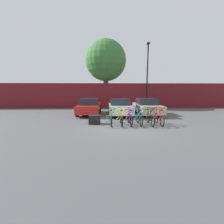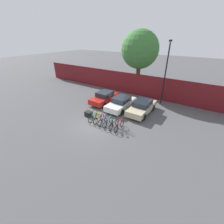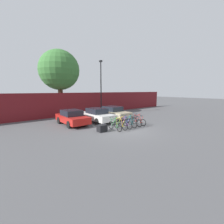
{
  "view_description": "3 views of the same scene",
  "coord_description": "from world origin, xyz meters",
  "px_view_note": "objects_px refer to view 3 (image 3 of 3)",
  "views": [
    {
      "loc": [
        -0.89,
        -8.36,
        2.06
      ],
      "look_at": [
        -0.6,
        0.92,
        0.74
      ],
      "focal_mm": 24.0,
      "sensor_mm": 36.0,
      "label": 1
    },
    {
      "loc": [
        8.03,
        -9.27,
        7.63
      ],
      "look_at": [
        1.23,
        0.93,
        1.31
      ],
      "focal_mm": 24.0,
      "sensor_mm": 36.0,
      "label": 2
    },
    {
      "loc": [
        -8.33,
        -8.58,
        3.25
      ],
      "look_at": [
        -0.04,
        1.66,
        1.33
      ],
      "focal_mm": 24.0,
      "sensor_mm": 36.0,
      "label": 3
    }
  ],
  "objects_px": {
    "car_white": "(97,115)",
    "bike_rack": "(126,122)",
    "bicycle_red": "(139,121)",
    "tree_behind_hoarding": "(59,70)",
    "bicycle_yellow": "(120,125)",
    "cargo_crate": "(102,128)",
    "bicycle_teal": "(130,123)",
    "car_red": "(72,117)",
    "bicycle_purple": "(125,124)",
    "lamp_post": "(101,85)",
    "bicycle_black": "(135,122)",
    "bicycle_green": "(115,126)",
    "car_beige": "(113,112)"
  },
  "relations": [
    {
      "from": "bicycle_red",
      "to": "car_beige",
      "type": "xyz_separation_m",
      "value": [
        0.35,
        4.22,
        0.31
      ]
    },
    {
      "from": "car_white",
      "to": "bike_rack",
      "type": "bearing_deg",
      "value": -80.38
    },
    {
      "from": "bicycle_green",
      "to": "tree_behind_hoarding",
      "type": "bearing_deg",
      "value": 93.49
    },
    {
      "from": "bicycle_green",
      "to": "car_white",
      "type": "height_order",
      "value": "car_white"
    },
    {
      "from": "bicycle_purple",
      "to": "lamp_post",
      "type": "height_order",
      "value": "lamp_post"
    },
    {
      "from": "bicycle_black",
      "to": "tree_behind_hoarding",
      "type": "bearing_deg",
      "value": 100.99
    },
    {
      "from": "tree_behind_hoarding",
      "to": "cargo_crate",
      "type": "bearing_deg",
      "value": -93.44
    },
    {
      "from": "car_white",
      "to": "tree_behind_hoarding",
      "type": "distance_m",
      "value": 8.7
    },
    {
      "from": "car_white",
      "to": "bicycle_yellow",
      "type": "bearing_deg",
      "value": -93.44
    },
    {
      "from": "bicycle_red",
      "to": "tree_behind_hoarding",
      "type": "relative_size",
      "value": 0.2
    },
    {
      "from": "bicycle_red",
      "to": "tree_behind_hoarding",
      "type": "height_order",
      "value": "tree_behind_hoarding"
    },
    {
      "from": "bicycle_green",
      "to": "lamp_post",
      "type": "relative_size",
      "value": 0.24
    },
    {
      "from": "bicycle_red",
      "to": "tree_behind_hoarding",
      "type": "distance_m",
      "value": 12.52
    },
    {
      "from": "bike_rack",
      "to": "car_white",
      "type": "height_order",
      "value": "car_white"
    },
    {
      "from": "cargo_crate",
      "to": "bicycle_black",
      "type": "bearing_deg",
      "value": -5.94
    },
    {
      "from": "bicycle_red",
      "to": "car_white",
      "type": "height_order",
      "value": "car_white"
    },
    {
      "from": "bicycle_purple",
      "to": "car_white",
      "type": "bearing_deg",
      "value": 92.57
    },
    {
      "from": "bicycle_purple",
      "to": "lamp_post",
      "type": "distance_m",
      "value": 9.27
    },
    {
      "from": "bicycle_teal",
      "to": "tree_behind_hoarding",
      "type": "xyz_separation_m",
      "value": [
        -2.11,
        10.77,
        5.44
      ]
    },
    {
      "from": "car_beige",
      "to": "lamp_post",
      "type": "height_order",
      "value": "lamp_post"
    },
    {
      "from": "cargo_crate",
      "to": "tree_behind_hoarding",
      "type": "distance_m",
      "value": 11.82
    },
    {
      "from": "bicycle_teal",
      "to": "cargo_crate",
      "type": "distance_m",
      "value": 2.76
    },
    {
      "from": "bicycle_teal",
      "to": "tree_behind_hoarding",
      "type": "relative_size",
      "value": 0.2
    },
    {
      "from": "bike_rack",
      "to": "car_white",
      "type": "xyz_separation_m",
      "value": [
        -0.63,
        3.7,
        0.21
      ]
    },
    {
      "from": "lamp_post",
      "to": "bicycle_purple",
      "type": "bearing_deg",
      "value": -111.1
    },
    {
      "from": "bicycle_red",
      "to": "bike_rack",
      "type": "bearing_deg",
      "value": 172.67
    },
    {
      "from": "bicycle_yellow",
      "to": "bicycle_black",
      "type": "height_order",
      "value": "same"
    },
    {
      "from": "bicycle_teal",
      "to": "bicycle_black",
      "type": "distance_m",
      "value": 0.67
    },
    {
      "from": "bicycle_yellow",
      "to": "bicycle_red",
      "type": "height_order",
      "value": "same"
    },
    {
      "from": "car_beige",
      "to": "lamp_post",
      "type": "bearing_deg",
      "value": 75.85
    },
    {
      "from": "bicycle_teal",
      "to": "car_red",
      "type": "xyz_separation_m",
      "value": [
        -3.5,
        4.22,
        0.31
      ]
    },
    {
      "from": "tree_behind_hoarding",
      "to": "bicycle_green",
      "type": "bearing_deg",
      "value": -87.83
    },
    {
      "from": "cargo_crate",
      "to": "car_white",
      "type": "bearing_deg",
      "value": 61.94
    },
    {
      "from": "bicycle_black",
      "to": "lamp_post",
      "type": "xyz_separation_m",
      "value": [
        1.83,
        7.97,
        3.59
      ]
    },
    {
      "from": "cargo_crate",
      "to": "tree_behind_hoarding",
      "type": "height_order",
      "value": "tree_behind_hoarding"
    },
    {
      "from": "bicycle_teal",
      "to": "bike_rack",
      "type": "bearing_deg",
      "value": 148.16
    },
    {
      "from": "bicycle_green",
      "to": "car_white",
      "type": "relative_size",
      "value": 0.4
    },
    {
      "from": "car_white",
      "to": "bicycle_red",
      "type": "bearing_deg",
      "value": -61.57
    },
    {
      "from": "car_beige",
      "to": "cargo_crate",
      "type": "xyz_separation_m",
      "value": [
        -4.3,
        -3.86,
        -0.42
      ]
    },
    {
      "from": "bicycle_teal",
      "to": "bicycle_red",
      "type": "distance_m",
      "value": 1.21
    },
    {
      "from": "bicycle_purple",
      "to": "bicycle_teal",
      "type": "height_order",
      "value": "same"
    },
    {
      "from": "bicycle_purple",
      "to": "bicycle_teal",
      "type": "distance_m",
      "value": 0.57
    },
    {
      "from": "bicycle_red",
      "to": "car_white",
      "type": "xyz_separation_m",
      "value": [
        -2.09,
        3.85,
        0.31
      ]
    },
    {
      "from": "lamp_post",
      "to": "cargo_crate",
      "type": "relative_size",
      "value": 10.3
    },
    {
      "from": "bicycle_black",
      "to": "car_red",
      "type": "height_order",
      "value": "car_red"
    },
    {
      "from": "cargo_crate",
      "to": "bicycle_green",
      "type": "bearing_deg",
      "value": -18.96
    },
    {
      "from": "bike_rack",
      "to": "bicycle_red",
      "type": "height_order",
      "value": "bicycle_red"
    },
    {
      "from": "bicycle_red",
      "to": "car_red",
      "type": "bearing_deg",
      "value": 136.6
    },
    {
      "from": "cargo_crate",
      "to": "lamp_post",
      "type": "bearing_deg",
      "value": 55.46
    },
    {
      "from": "bicycle_yellow",
      "to": "bicycle_black",
      "type": "distance_m",
      "value": 1.78
    }
  ]
}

